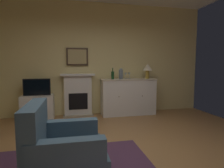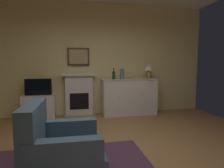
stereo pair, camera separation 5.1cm
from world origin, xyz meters
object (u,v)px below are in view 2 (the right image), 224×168
at_px(fireplace_unit, 79,95).
at_px(wine_glass_left, 127,74).
at_px(framed_picture, 78,57).
at_px(table_lamp, 149,68).
at_px(sideboard_cabinet, 129,97).
at_px(wine_glass_center, 130,74).
at_px(vase_decorative, 122,74).
at_px(tv_set, 38,87).
at_px(wine_bottle, 114,75).
at_px(tv_cabinet, 39,107).
at_px(armchair, 60,152).

distance_m(fireplace_unit, wine_glass_left, 1.37).
relative_size(framed_picture, wine_glass_left, 3.33).
bearing_deg(wine_glass_left, table_lamp, 0.68).
height_order(sideboard_cabinet, wine_glass_center, wine_glass_center).
relative_size(fireplace_unit, vase_decorative, 3.91).
distance_m(wine_glass_left, tv_set, 2.24).
xyz_separation_m(wine_bottle, wine_glass_left, (0.36, 0.01, 0.01)).
xyz_separation_m(framed_picture, vase_decorative, (1.10, -0.27, -0.44)).
xyz_separation_m(fireplace_unit, wine_glass_left, (1.24, -0.18, 0.53)).
xyz_separation_m(wine_glass_center, tv_cabinet, (-2.33, -0.01, -0.78)).
height_order(tv_set, armchair, tv_set).
xyz_separation_m(framed_picture, armchair, (-0.30, -2.99, -1.16)).
xyz_separation_m(tv_cabinet, armchair, (0.68, -2.78, 0.08)).
relative_size(tv_cabinet, armchair, 0.82).
bearing_deg(wine_bottle, armchair, -113.34).
height_order(wine_bottle, tv_cabinet, wine_bottle).
height_order(table_lamp, vase_decorative, table_lamp).
xyz_separation_m(wine_glass_center, vase_decorative, (-0.25, -0.08, 0.02)).
xyz_separation_m(wine_bottle, vase_decorative, (0.21, -0.03, 0.03)).
bearing_deg(wine_bottle, tv_cabinet, 178.87).
relative_size(wine_bottle, tv_cabinet, 0.39).
bearing_deg(wine_glass_left, tv_set, -179.98).
distance_m(sideboard_cabinet, vase_decorative, 0.66).
xyz_separation_m(table_lamp, wine_bottle, (-0.97, -0.02, -0.17)).
bearing_deg(armchair, vase_decorative, 62.75).
height_order(wine_bottle, vase_decorative, wine_bottle).
bearing_deg(framed_picture, tv_set, -166.69).
height_order(fireplace_unit, table_lamp, table_lamp).
relative_size(wine_glass_left, vase_decorative, 0.59).
bearing_deg(armchair, wine_bottle, 66.66).
xyz_separation_m(wine_glass_left, wine_glass_center, (0.11, 0.03, 0.00)).
relative_size(vase_decorative, tv_cabinet, 0.37).
xyz_separation_m(sideboard_cabinet, tv_set, (-2.29, -0.01, 0.32)).
height_order(wine_glass_center, tv_cabinet, wine_glass_center).
bearing_deg(wine_glass_left, wine_bottle, -177.67).
xyz_separation_m(framed_picture, tv_set, (-0.97, -0.23, -0.74)).
bearing_deg(sideboard_cabinet, wine_glass_center, 34.91).
bearing_deg(wine_glass_center, armchair, -120.60).
relative_size(wine_glass_left, tv_cabinet, 0.22).
bearing_deg(fireplace_unit, armchair, -95.77).
height_order(fireplace_unit, wine_glass_left, wine_glass_left).
relative_size(wine_glass_left, armchair, 0.18).
height_order(wine_glass_left, tv_cabinet, wine_glass_left).
xyz_separation_m(table_lamp, wine_glass_left, (-0.61, -0.01, -0.16)).
bearing_deg(wine_glass_center, tv_set, -179.14).
height_order(fireplace_unit, tv_set, fireplace_unit).
xyz_separation_m(table_lamp, wine_glass_center, (-0.50, 0.03, -0.16)).
distance_m(fireplace_unit, armchair, 2.96).
bearing_deg(table_lamp, armchair, -127.95).
bearing_deg(armchair, sideboard_cabinet, 59.74).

